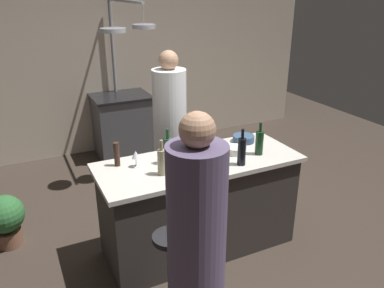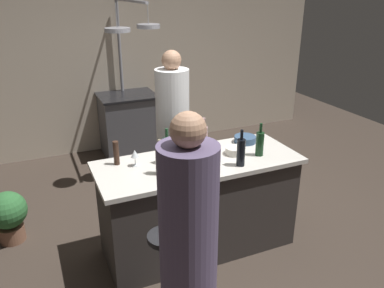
{
  "view_description": "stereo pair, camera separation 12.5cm",
  "coord_description": "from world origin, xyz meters",
  "px_view_note": "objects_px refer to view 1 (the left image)",
  "views": [
    {
      "loc": [
        -1.4,
        -2.75,
        2.32
      ],
      "look_at": [
        0.0,
        0.15,
        1.0
      ],
      "focal_mm": 36.33,
      "sensor_mm": 36.0,
      "label": 1
    },
    {
      "loc": [
        -1.29,
        -2.8,
        2.32
      ],
      "look_at": [
        0.0,
        0.15,
        1.0
      ],
      "focal_mm": 36.33,
      "sensor_mm": 36.0,
      "label": 2
    }
  ],
  "objects_px": {
    "stove_range": "(123,125)",
    "wine_bottle_white": "(162,162)",
    "mixing_bowl_ceramic": "(235,150)",
    "mixing_bowl_blue": "(244,139)",
    "wine_glass_by_chef": "(136,155)",
    "wine_bottle_red": "(259,142)",
    "wine_bottle_rose": "(203,139)",
    "potted_plant": "(5,218)",
    "wine_glass_near_right_guest": "(180,157)",
    "wine_glass_near_left_guest": "(207,157)",
    "pepper_mill": "(117,154)",
    "wine_bottle_green": "(168,150)",
    "guest_left": "(197,253)",
    "chef": "(170,135)",
    "bar_stool_left": "(171,270)",
    "wine_bottle_dark": "(242,151)"
  },
  "relations": [
    {
      "from": "stove_range",
      "to": "wine_bottle_white",
      "type": "bearing_deg",
      "value": -98.73
    },
    {
      "from": "mixing_bowl_ceramic",
      "to": "mixing_bowl_blue",
      "type": "height_order",
      "value": "mixing_bowl_blue"
    },
    {
      "from": "wine_bottle_white",
      "to": "wine_glass_by_chef",
      "type": "height_order",
      "value": "wine_bottle_white"
    },
    {
      "from": "wine_bottle_white",
      "to": "wine_bottle_red",
      "type": "bearing_deg",
      "value": -0.03
    },
    {
      "from": "wine_bottle_rose",
      "to": "wine_bottle_white",
      "type": "bearing_deg",
      "value": -153.11
    },
    {
      "from": "potted_plant",
      "to": "wine_bottle_rose",
      "type": "height_order",
      "value": "wine_bottle_rose"
    },
    {
      "from": "wine_glass_near_right_guest",
      "to": "stove_range",
      "type": "bearing_deg",
      "value": 84.98
    },
    {
      "from": "potted_plant",
      "to": "wine_glass_by_chef",
      "type": "height_order",
      "value": "wine_glass_by_chef"
    },
    {
      "from": "potted_plant",
      "to": "stove_range",
      "type": "bearing_deg",
      "value": 45.24
    },
    {
      "from": "potted_plant",
      "to": "wine_glass_near_left_guest",
      "type": "distance_m",
      "value": 2.02
    },
    {
      "from": "pepper_mill",
      "to": "mixing_bowl_ceramic",
      "type": "bearing_deg",
      "value": -11.3
    },
    {
      "from": "potted_plant",
      "to": "pepper_mill",
      "type": "height_order",
      "value": "pepper_mill"
    },
    {
      "from": "pepper_mill",
      "to": "wine_glass_near_left_guest",
      "type": "bearing_deg",
      "value": -30.34
    },
    {
      "from": "wine_bottle_green",
      "to": "wine_glass_by_chef",
      "type": "xyz_separation_m",
      "value": [
        -0.27,
        0.06,
        -0.02
      ]
    },
    {
      "from": "guest_left",
      "to": "mixing_bowl_ceramic",
      "type": "xyz_separation_m",
      "value": [
        0.88,
        1.0,
        0.14
      ]
    },
    {
      "from": "pepper_mill",
      "to": "wine_glass_near_right_guest",
      "type": "height_order",
      "value": "pepper_mill"
    },
    {
      "from": "wine_glass_by_chef",
      "to": "mixing_bowl_ceramic",
      "type": "xyz_separation_m",
      "value": [
        0.9,
        -0.11,
        -0.07
      ]
    },
    {
      "from": "chef",
      "to": "bar_stool_left",
      "type": "height_order",
      "value": "chef"
    },
    {
      "from": "wine_bottle_green",
      "to": "wine_glass_near_left_guest",
      "type": "distance_m",
      "value": 0.35
    },
    {
      "from": "chef",
      "to": "wine_bottle_dark",
      "type": "distance_m",
      "value": 1.21
    },
    {
      "from": "wine_bottle_rose",
      "to": "wine_bottle_dark",
      "type": "distance_m",
      "value": 0.41
    },
    {
      "from": "stove_range",
      "to": "wine_bottle_dark",
      "type": "relative_size",
      "value": 2.77
    },
    {
      "from": "wine_bottle_green",
      "to": "potted_plant",
      "type": "bearing_deg",
      "value": 151.17
    },
    {
      "from": "bar_stool_left",
      "to": "wine_bottle_green",
      "type": "relative_size",
      "value": 2.15
    },
    {
      "from": "wine_bottle_rose",
      "to": "wine_bottle_red",
      "type": "bearing_deg",
      "value": -30.66
    },
    {
      "from": "wine_bottle_dark",
      "to": "wine_glass_near_left_guest",
      "type": "distance_m",
      "value": 0.3
    },
    {
      "from": "wine_bottle_rose",
      "to": "wine_bottle_red",
      "type": "relative_size",
      "value": 1.1
    },
    {
      "from": "chef",
      "to": "wine_glass_near_left_guest",
      "type": "height_order",
      "value": "chef"
    },
    {
      "from": "guest_left",
      "to": "wine_bottle_red",
      "type": "xyz_separation_m",
      "value": [
        1.07,
        0.89,
        0.23
      ]
    },
    {
      "from": "guest_left",
      "to": "wine_glass_near_left_guest",
      "type": "bearing_deg",
      "value": 58.32
    },
    {
      "from": "stove_range",
      "to": "guest_left",
      "type": "height_order",
      "value": "guest_left"
    },
    {
      "from": "bar_stool_left",
      "to": "wine_bottle_green",
      "type": "bearing_deg",
      "value": 68.15
    },
    {
      "from": "wine_bottle_rose",
      "to": "chef",
      "type": "bearing_deg",
      "value": 89.57
    },
    {
      "from": "wine_bottle_white",
      "to": "wine_glass_near_right_guest",
      "type": "distance_m",
      "value": 0.18
    },
    {
      "from": "wine_bottle_red",
      "to": "mixing_bowl_blue",
      "type": "height_order",
      "value": "wine_bottle_red"
    },
    {
      "from": "guest_left",
      "to": "wine_bottle_rose",
      "type": "relative_size",
      "value": 5.14
    },
    {
      "from": "chef",
      "to": "wine_glass_by_chef",
      "type": "bearing_deg",
      "value": -128.34
    },
    {
      "from": "mixing_bowl_blue",
      "to": "potted_plant",
      "type": "bearing_deg",
      "value": 164.84
    },
    {
      "from": "wine_glass_by_chef",
      "to": "mixing_bowl_ceramic",
      "type": "distance_m",
      "value": 0.91
    },
    {
      "from": "pepper_mill",
      "to": "mixing_bowl_blue",
      "type": "bearing_deg",
      "value": -0.14
    },
    {
      "from": "wine_glass_near_left_guest",
      "to": "wine_glass_near_right_guest",
      "type": "relative_size",
      "value": 1.0
    },
    {
      "from": "guest_left",
      "to": "mixing_bowl_ceramic",
      "type": "distance_m",
      "value": 1.34
    },
    {
      "from": "wine_bottle_green",
      "to": "wine_bottle_rose",
      "type": "relative_size",
      "value": 0.95
    },
    {
      "from": "chef",
      "to": "bar_stool_left",
      "type": "bearing_deg",
      "value": -112.87
    },
    {
      "from": "wine_bottle_green",
      "to": "wine_glass_near_left_guest",
      "type": "bearing_deg",
      "value": -42.66
    },
    {
      "from": "wine_bottle_dark",
      "to": "wine_glass_near_right_guest",
      "type": "bearing_deg",
      "value": 162.7
    },
    {
      "from": "chef",
      "to": "mixing_bowl_ceramic",
      "type": "height_order",
      "value": "chef"
    },
    {
      "from": "potted_plant",
      "to": "wine_glass_by_chef",
      "type": "bearing_deg",
      "value": -32.29
    },
    {
      "from": "guest_left",
      "to": "wine_bottle_green",
      "type": "distance_m",
      "value": 1.11
    },
    {
      "from": "wine_bottle_white",
      "to": "wine_bottle_dark",
      "type": "distance_m",
      "value": 0.69
    }
  ]
}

